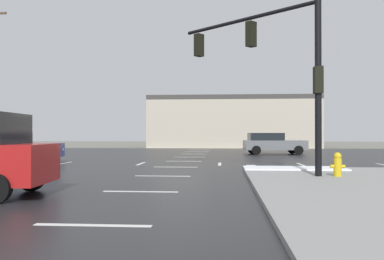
{
  "coord_description": "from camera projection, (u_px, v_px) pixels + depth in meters",
  "views": [
    {
      "loc": [
        2.18,
        -20.76,
        1.56
      ],
      "look_at": [
        -0.1,
        9.22,
        1.81
      ],
      "focal_mm": 38.67,
      "sensor_mm": 36.0,
      "label": 1
    }
  ],
  "objects": [
    {
      "name": "ground_plane",
      "position": [
        180.0,
        164.0,
        20.85
      ],
      "size": [
        120.0,
        120.0,
        0.0
      ],
      "primitive_type": "plane",
      "color": "slate"
    },
    {
      "name": "road_asphalt",
      "position": [
        180.0,
        164.0,
        20.85
      ],
      "size": [
        44.0,
        44.0,
        0.02
      ],
      "primitive_type": "cube",
      "color": "#232326",
      "rests_on": "ground_plane"
    },
    {
      "name": "snow_strip_curbside",
      "position": [
        294.0,
        168.0,
        16.49
      ],
      "size": [
        4.0,
        1.6,
        0.06
      ],
      "primitive_type": "cube",
      "color": "white",
      "rests_on": "sidewalk_corner"
    },
    {
      "name": "lane_markings",
      "position": [
        203.0,
        166.0,
        19.39
      ],
      "size": [
        36.15,
        36.15,
        0.01
      ],
      "color": "silver",
      "rests_on": "road_asphalt"
    },
    {
      "name": "traffic_signal_mast",
      "position": [
        274.0,
        57.0,
        14.99
      ],
      "size": [
        4.85,
        4.28,
        6.23
      ],
      "rotation": [
        0.0,
        0.0,
        2.43
      ],
      "color": "black",
      "rests_on": "sidewalk_corner"
    },
    {
      "name": "fire_hydrant",
      "position": [
        338.0,
        164.0,
        13.63
      ],
      "size": [
        0.48,
        0.26,
        0.79
      ],
      "color": "gold",
      "rests_on": "sidewalk_corner"
    },
    {
      "name": "strip_building_background",
      "position": [
        233.0,
        122.0,
        47.06
      ],
      "size": [
        18.48,
        8.0,
        5.65
      ],
      "color": "#BCB29E",
      "rests_on": "ground_plane"
    },
    {
      "name": "sedan_grey",
      "position": [
        272.0,
        143.0,
        30.6
      ],
      "size": [
        4.66,
        2.36,
        1.58
      ],
      "rotation": [
        0.0,
        0.0,
        0.09
      ],
      "color": "slate",
      "rests_on": "road_asphalt"
    },
    {
      "name": "sedan_blue",
      "position": [
        12.0,
        147.0,
        21.24
      ],
      "size": [
        4.68,
        2.42,
        1.58
      ],
      "rotation": [
        0.0,
        0.0,
        0.11
      ],
      "color": "navy",
      "rests_on": "road_asphalt"
    }
  ]
}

